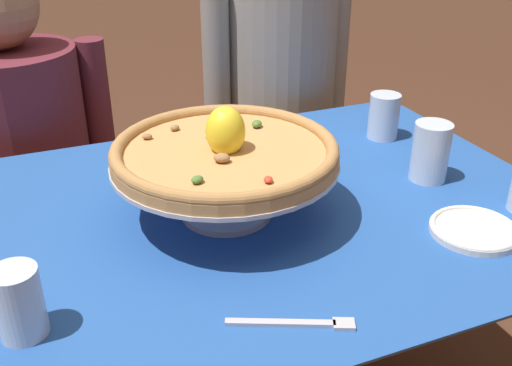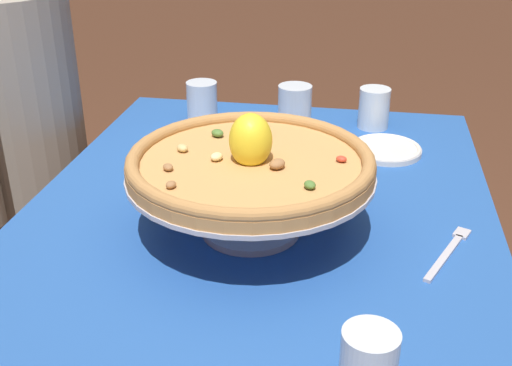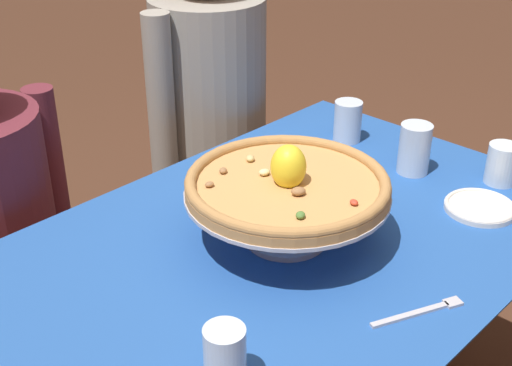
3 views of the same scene
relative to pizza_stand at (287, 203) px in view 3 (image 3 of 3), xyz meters
name	(u,v)px [view 3 (image 3 of 3)]	position (x,y,z in m)	size (l,w,h in m)	color
dining_table	(294,272)	(0.03, 0.00, -0.19)	(1.29, 0.89, 0.72)	brown
pizza_stand	(287,203)	(0.00, 0.00, 0.00)	(0.43, 0.43, 0.12)	#B7B7C1
pizza	(287,183)	(0.00, 0.00, 0.05)	(0.42, 0.42, 0.10)	tan
water_glass_front_right	(502,167)	(0.55, -0.21, -0.05)	(0.08, 0.08, 0.10)	silver
water_glass_back_right	(348,124)	(0.49, 0.21, -0.04)	(0.08, 0.08, 0.11)	silver
water_glass_side_right	(414,152)	(0.45, -0.02, -0.03)	(0.08, 0.08, 0.13)	silver
water_glass_front_left	(225,361)	(-0.38, -0.21, -0.04)	(0.07, 0.07, 0.11)	silver
side_plate	(480,207)	(0.40, -0.24, -0.08)	(0.16, 0.16, 0.02)	silver
dinner_fork	(422,311)	(-0.01, -0.34, -0.09)	(0.18, 0.09, 0.01)	#B7B7C1
diner_right	(211,130)	(0.42, 0.69, -0.18)	(0.50, 0.39, 1.27)	#1E3833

